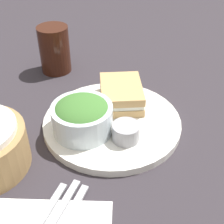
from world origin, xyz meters
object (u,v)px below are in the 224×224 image
Objects in this scene: plate at (112,122)px; salad_bowl at (82,116)px; sandwich at (121,94)px; dressing_cup at (126,132)px; drink_glass at (55,49)px.

salad_bowl is at bearing 121.57° from plate.
sandwich reaches higher than dressing_cup.
dressing_cup is at bearing -105.99° from salad_bowl.
plate is 0.29m from drink_glass.
sandwich is at bearing -133.70° from drink_glass.
sandwich is 1.06× the size of salad_bowl.
salad_bowl reaches higher than dressing_cup.
sandwich is at bearing 4.87° from dressing_cup.
salad_bowl is at bearing 142.52° from sandwich.
sandwich is 2.39× the size of dressing_cup.
drink_glass is at bearing 20.85° from salad_bowl.
sandwich is at bearing -16.16° from plate.
sandwich is 0.13m from salad_bowl.
plate is at bearing 163.84° from sandwich.
sandwich is 0.12m from dressing_cup.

